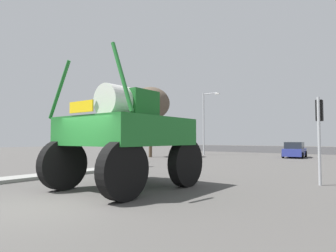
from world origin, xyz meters
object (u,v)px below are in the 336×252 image
Objects in this scene: sedan_ahead at (295,150)px; streetlight_far_left at (205,120)px; bare_tree_left at (151,104)px; traffic_signal_near_right at (319,121)px; oversize_sprayer at (127,135)px; traffic_signal_near_left at (114,123)px.

streetlight_far_left is (-9.67, -0.50, 3.38)m from sedan_ahead.
streetlight_far_left reaches higher than bare_tree_left.
sedan_ahead is at bearing 33.73° from bare_tree_left.
traffic_signal_near_right is at bearing -49.10° from streetlight_far_left.
traffic_signal_near_right is at bearing -29.48° from bare_tree_left.
bare_tree_left is at bearing 118.67° from sedan_ahead.
streetlight_far_left is at bearing 22.96° from oversize_sprayer.
oversize_sprayer is 0.72× the size of bare_tree_left.
oversize_sprayer is 1.20× the size of sedan_ahead.
streetlight_far_left is at bearing 99.20° from traffic_signal_near_left.
traffic_signal_near_left is 1.11× the size of traffic_signal_near_right.
bare_tree_left reaches higher than sedan_ahead.
oversize_sprayer is at bearing -67.74° from streetlight_far_left.
streetlight_far_left is at bearing 73.90° from bare_tree_left.
sedan_ahead is 10.25m from streetlight_far_left.
sedan_ahead is 1.10× the size of traffic_signal_near_left.
sedan_ahead is at bearing 68.15° from traffic_signal_near_left.
traffic_signal_near_right is at bearing -46.81° from oversize_sprayer.
traffic_signal_near_left is 11.84m from traffic_signal_near_right.
traffic_signal_near_right reaches higher than sedan_ahead.
bare_tree_left reaches higher than traffic_signal_near_left.
traffic_signal_near_right is at bearing -169.28° from sedan_ahead.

